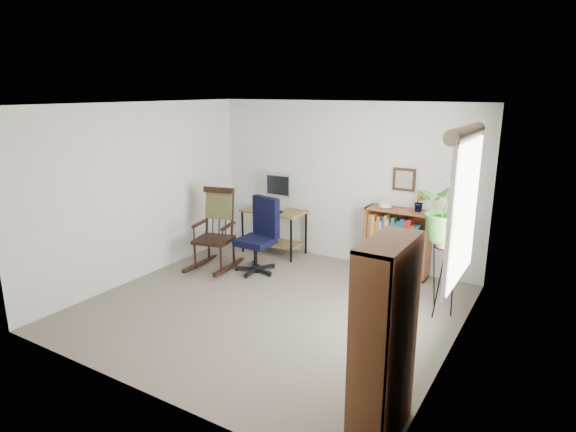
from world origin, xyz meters
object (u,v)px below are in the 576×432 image
Objects in this scene: office_chair at (255,236)px; rocking_chair at (213,229)px; desk at (274,232)px; tall_bookshelf at (384,341)px; low_bookshelf at (397,242)px.

rocking_chair reaches higher than office_chair.
rocking_chair is (-0.39, -1.03, 0.24)m from desk.
low_bookshelf is at bearing 106.93° from tall_bookshelf.
rocking_chair is at bearing -154.11° from low_bookshelf.
rocking_chair is at bearing 147.95° from tall_bookshelf.
tall_bookshelf reaches higher than low_bookshelf.
desk is 0.90× the size of office_chair.
office_chair is 1.15× the size of low_bookshelf.
office_chair is 2.00m from low_bookshelf.
low_bookshelf is (2.36, 1.15, -0.12)m from rocking_chair.
tall_bookshelf is (2.96, -3.12, 0.42)m from desk.
desk is 4.33m from tall_bookshelf.
low_bookshelf is 0.61× the size of tall_bookshelf.
office_chair is 0.64m from rocking_chair.
tall_bookshelf is at bearing -28.08° from office_chair.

